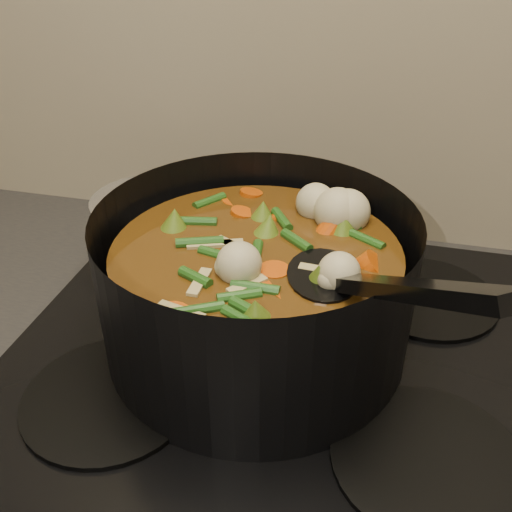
# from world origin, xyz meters

# --- Properties ---
(stovetop) EXTENTS (0.62, 0.54, 0.03)m
(stovetop) POSITION_xyz_m (0.00, 1.93, 0.92)
(stovetop) COLOR black
(stovetop) RESTS_ON counter
(stockpot) EXTENTS (0.44, 0.44, 0.25)m
(stockpot) POSITION_xyz_m (-0.03, 1.92, 1.01)
(stockpot) COLOR black
(stockpot) RESTS_ON stovetop
(saucepan) EXTENTS (0.16, 0.16, 0.13)m
(saucepan) POSITION_xyz_m (-0.21, 2.05, 0.98)
(saucepan) COLOR silver
(saucepan) RESTS_ON stovetop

